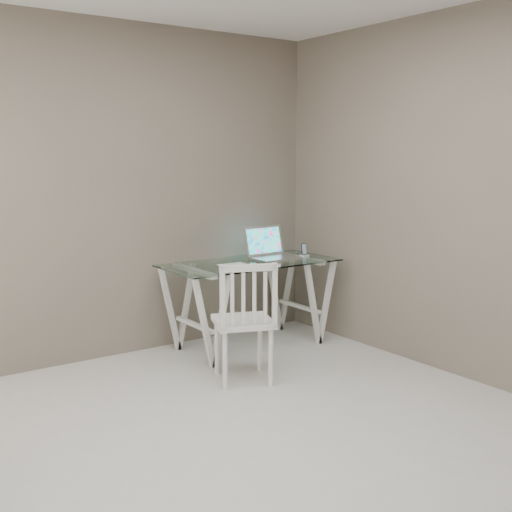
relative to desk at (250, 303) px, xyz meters
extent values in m
plane|color=#B7B5AF|center=(-1.14, -1.79, -0.38)|extent=(4.50, 4.50, 0.00)
cube|color=#6B6054|center=(-1.14, 0.46, 0.97)|extent=(4.00, 0.02, 2.70)
cube|color=#6B6054|center=(0.86, -1.79, 0.97)|extent=(0.02, 4.50, 2.70)
cube|color=silver|center=(0.00, 0.00, 0.36)|extent=(1.50, 0.70, 0.01)
cube|color=silver|center=(-0.55, 0.00, -0.02)|extent=(0.24, 0.62, 0.72)
cube|color=silver|center=(0.55, 0.00, -0.02)|extent=(0.24, 0.62, 0.72)
cube|color=silver|center=(-0.52, -0.65, 0.06)|extent=(0.54, 0.54, 0.04)
cylinder|color=silver|center=(-0.73, -0.74, -0.17)|extent=(0.04, 0.04, 0.42)
cylinder|color=silver|center=(-0.42, -0.87, -0.17)|extent=(0.04, 0.04, 0.42)
cylinder|color=silver|center=(-0.61, -0.43, -0.17)|extent=(0.04, 0.04, 0.42)
cylinder|color=silver|center=(-0.30, -0.56, -0.17)|extent=(0.04, 0.04, 0.42)
cube|color=silver|center=(-0.59, -0.83, 0.29)|extent=(0.39, 0.18, 0.46)
cube|color=silver|center=(0.26, 0.00, 0.37)|extent=(0.39, 0.27, 0.02)
cube|color=#19D899|center=(0.26, 0.16, 0.51)|extent=(0.39, 0.07, 0.26)
cube|color=silver|center=(-0.21, -0.04, 0.37)|extent=(0.25, 0.11, 0.01)
ellipsoid|color=silver|center=(-0.15, -0.29, 0.38)|extent=(0.10, 0.06, 0.03)
cube|color=white|center=(0.58, -0.03, 0.37)|extent=(0.06, 0.06, 0.01)
cube|color=black|center=(0.58, -0.02, 0.43)|extent=(0.05, 0.03, 0.10)
camera|label=1|loc=(-3.08, -4.42, 1.27)|focal=45.00mm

